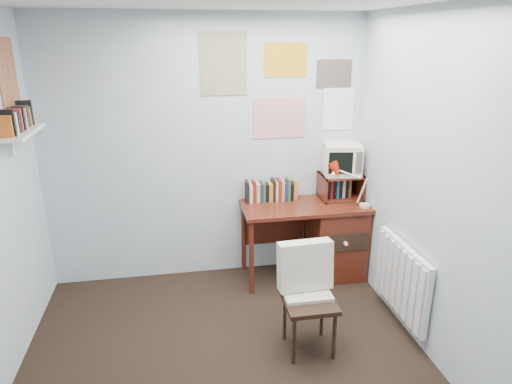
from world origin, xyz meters
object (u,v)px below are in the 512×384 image
crt_tv (342,157)px  wall_shelf (20,132)px  desk (330,236)px  radiator (402,279)px  tv_riser (340,186)px  desk_chair (310,303)px  desk_lamp (366,188)px

crt_tv → wall_shelf: wall_shelf is taller
desk → radiator: desk is taller
desk → crt_tv: bearing=46.6°
tv_riser → crt_tv: bearing=76.7°
desk_chair → desk_lamp: bearing=49.8°
desk → desk_chair: (-0.54, -1.11, -0.00)m
tv_riser → radiator: tv_riser is taller
desk_chair → crt_tv: 1.60m
wall_shelf → radiator: bearing=-10.9°
desk → tv_riser: tv_riser is taller
tv_riser → desk_chair: bearing=-118.5°
crt_tv → radiator: size_ratio=0.43×
tv_riser → crt_tv: (0.00, 0.02, 0.29)m
desk_chair → radiator: (0.83, 0.18, 0.02)m
wall_shelf → desk_lamp: bearing=4.5°
desk_chair → tv_riser: (0.66, 1.22, 0.48)m
tv_riser → wall_shelf: wall_shelf is taller
tv_riser → crt_tv: crt_tv is taller
radiator → wall_shelf: bearing=169.1°
crt_tv → desk_lamp: bearing=-53.9°
desk → tv_riser: 0.51m
tv_riser → wall_shelf: (-2.69, -0.49, 0.74)m
desk → radiator: 0.97m
desk_chair → wall_shelf: size_ratio=1.30×
desk_chair → radiator: 0.85m
desk_lamp → wall_shelf: 2.93m
tv_riser → wall_shelf: size_ratio=0.65×
desk_lamp → radiator: desk_lamp is taller
desk → desk_lamp: 0.62m
desk_lamp → desk: bearing=156.8°
wall_shelf → desk: bearing=8.4°
desk → crt_tv: crt_tv is taller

